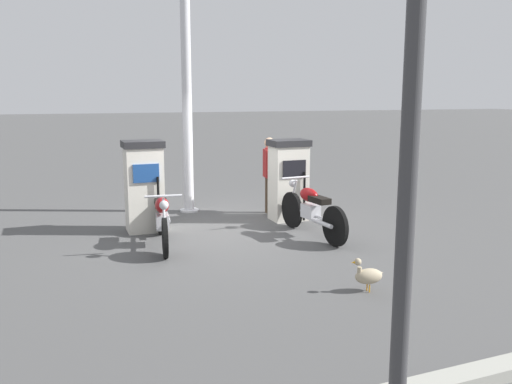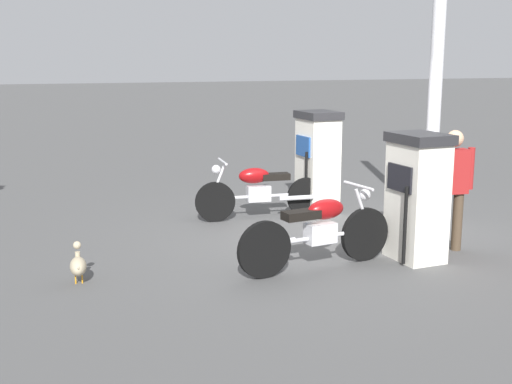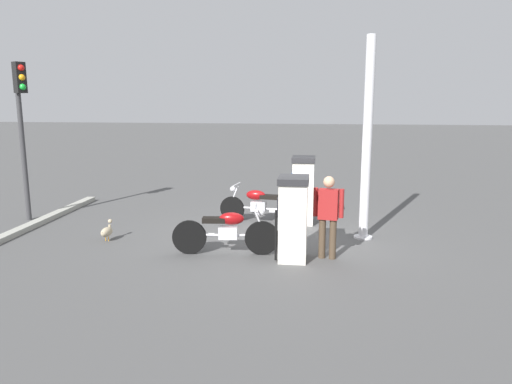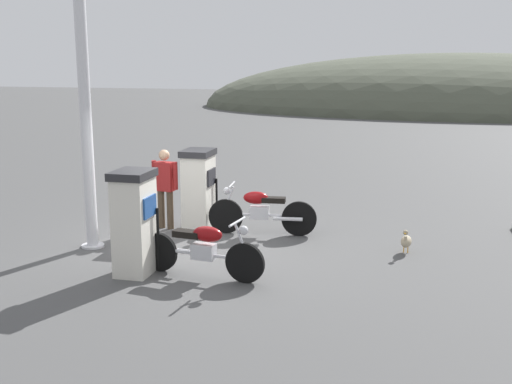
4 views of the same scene
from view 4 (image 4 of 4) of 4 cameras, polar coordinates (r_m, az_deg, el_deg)
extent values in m
plane|color=#4C4C4C|center=(11.01, -5.76, -5.31)|extent=(120.00, 120.00, 0.00)
cube|color=silver|center=(9.74, -11.07, -3.14)|extent=(0.53, 0.66, 1.51)
cube|color=#1E478C|center=(9.56, -9.70, -1.32)|extent=(0.05, 0.45, 0.32)
cube|color=#262628|center=(9.57, -11.26, 1.59)|extent=(0.58, 0.73, 0.12)
cylinder|color=black|center=(9.86, -8.96, -4.25)|extent=(0.05, 0.05, 0.98)
cube|color=silver|center=(12.22, -5.27, -0.05)|extent=(0.53, 0.69, 1.45)
cube|color=black|center=(12.08, -4.10, 1.37)|extent=(0.05, 0.47, 0.32)
cube|color=#262628|center=(12.08, -5.34, 3.60)|extent=(0.58, 0.75, 0.12)
cylinder|color=black|center=(12.36, -3.63, -0.92)|extent=(0.05, 0.05, 0.94)
cylinder|color=black|center=(9.30, -1.02, -6.51)|extent=(0.62, 0.13, 0.62)
cylinder|color=black|center=(9.93, -8.86, -5.45)|extent=(0.62, 0.13, 0.62)
cube|color=silver|center=(9.54, -4.81, -5.44)|extent=(0.38, 0.24, 0.24)
cylinder|color=silver|center=(9.58, -5.08, -5.70)|extent=(1.09, 0.17, 0.05)
ellipsoid|color=maroon|center=(9.43, -4.46, -3.87)|extent=(0.50, 0.27, 0.24)
cube|color=black|center=(9.59, -6.29, -3.83)|extent=(0.46, 0.25, 0.10)
cylinder|color=silver|center=(9.23, -1.26, -4.72)|extent=(0.26, 0.07, 0.57)
cylinder|color=silver|center=(9.17, -1.73, -2.75)|extent=(0.09, 0.56, 0.04)
sphere|color=silver|center=(9.17, -1.15, -3.53)|extent=(0.15, 0.15, 0.14)
cylinder|color=silver|center=(9.93, -7.51, -5.30)|extent=(0.55, 0.13, 0.07)
cylinder|color=black|center=(11.95, -2.79, -2.23)|extent=(0.67, 0.15, 0.66)
cylinder|color=black|center=(11.77, 3.97, -2.46)|extent=(0.67, 0.15, 0.66)
cube|color=silver|center=(11.82, 0.33, -1.87)|extent=(0.38, 0.24, 0.24)
cylinder|color=silver|center=(11.83, 0.57, -2.11)|extent=(1.05, 0.18, 0.05)
ellipsoid|color=maroon|center=(11.77, -0.01, -0.53)|extent=(0.50, 0.28, 0.24)
cube|color=black|center=(11.73, 1.63, -0.73)|extent=(0.46, 0.25, 0.10)
cylinder|color=silver|center=(11.87, -2.61, -0.83)|extent=(0.26, 0.07, 0.57)
cylinder|color=silver|center=(11.79, -2.24, 0.68)|extent=(0.11, 0.56, 0.04)
sphere|color=silver|center=(11.83, -2.72, 0.12)|extent=(0.16, 0.16, 0.14)
cylinder|color=silver|center=(11.66, 2.94, -2.48)|extent=(0.55, 0.14, 0.07)
cylinder|color=#473828|center=(12.44, -8.66, -1.55)|extent=(0.15, 0.15, 0.76)
cylinder|color=#473828|center=(12.34, -7.87, -1.64)|extent=(0.15, 0.15, 0.76)
cube|color=maroon|center=(12.25, -8.36, 1.43)|extent=(0.38, 0.25, 0.57)
cylinder|color=maroon|center=(12.37, -9.31, 1.63)|extent=(0.10, 0.10, 0.54)
cylinder|color=maroon|center=(12.12, -7.40, 1.48)|extent=(0.10, 0.10, 0.54)
sphere|color=tan|center=(12.18, -8.42, 3.37)|extent=(0.24, 0.24, 0.21)
ellipsoid|color=tan|center=(11.06, 13.60, -4.43)|extent=(0.21, 0.37, 0.20)
cylinder|color=tan|center=(10.92, 13.53, -4.30)|extent=(0.06, 0.06, 0.14)
sphere|color=tan|center=(10.86, 13.54, -3.63)|extent=(0.10, 0.10, 0.09)
cone|color=orange|center=(10.81, 13.50, -3.74)|extent=(0.05, 0.06, 0.04)
cone|color=tan|center=(11.21, 13.71, -4.06)|extent=(0.08, 0.08, 0.07)
cylinder|color=orange|center=(11.10, 13.74, -5.19)|extent=(0.02, 0.02, 0.10)
cylinder|color=orange|center=(11.11, 13.38, -5.16)|extent=(0.02, 0.02, 0.10)
cylinder|color=silver|center=(11.11, -15.28, 5.72)|extent=(0.20, 0.20, 4.26)
cylinder|color=silver|center=(11.51, -14.71, -4.77)|extent=(0.40, 0.40, 0.04)
ellipsoid|color=#4C5142|center=(45.58, 18.03, 7.25)|extent=(36.32, 20.45, 7.62)
camera|label=1|loc=(9.07, 52.71, 2.24)|focal=38.49mm
camera|label=2|loc=(17.85, 16.87, 8.86)|focal=46.17mm
camera|label=3|loc=(20.26, 1.35, 10.85)|focal=33.02mm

